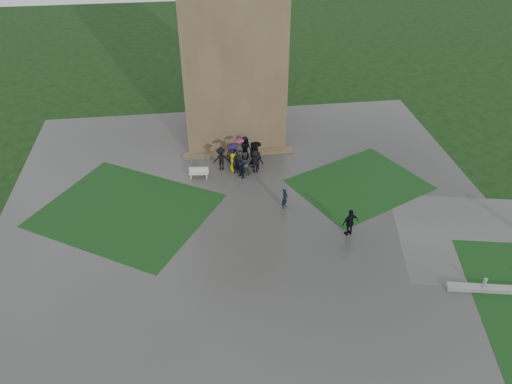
{
  "coord_description": "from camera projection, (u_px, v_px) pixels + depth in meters",
  "views": [
    {
      "loc": [
        -3.13,
        -24.51,
        20.94
      ],
      "look_at": [
        0.51,
        3.37,
        1.2
      ],
      "focal_mm": 35.0,
      "sensor_mm": 36.0,
      "label": 1
    }
  ],
  "objects": [
    {
      "name": "lawn_inset_left",
      "position": [
        126.0,
        210.0,
        34.58
      ],
      "size": [
        14.1,
        13.46,
        0.01
      ],
      "primitive_type": "cube",
      "rotation": [
        0.0,
        0.0,
        -0.56
      ],
      "color": "#123615",
      "rests_on": "plaza"
    },
    {
      "name": "tower_plinth",
      "position": [
        238.0,
        153.0,
        40.78
      ],
      "size": [
        9.0,
        0.8,
        0.22
      ],
      "primitive_type": "cube",
      "color": "brown",
      "rests_on": "plaza"
    },
    {
      "name": "pedestrian_near",
      "position": [
        350.0,
        222.0,
        31.96
      ],
      "size": [
        1.28,
        0.97,
        1.94
      ],
      "primitive_type": "imported",
      "rotation": [
        0.0,
        0.0,
        3.46
      ],
      "color": "black",
      "rests_on": "plaza"
    },
    {
      "name": "pedestrian_mid",
      "position": [
        285.0,
        198.0,
        34.46
      ],
      "size": [
        0.62,
        0.66,
        1.51
      ],
      "primitive_type": "imported",
      "rotation": [
        0.0,
        0.0,
        0.9
      ],
      "color": "black",
      "rests_on": "plaza"
    },
    {
      "name": "lawn_inset_right",
      "position": [
        359.0,
        184.0,
        37.2
      ],
      "size": [
        11.12,
        10.15,
        0.01
      ],
      "primitive_type": "cube",
      "rotation": [
        0.0,
        0.0,
        0.44
      ],
      "color": "#123615",
      "rests_on": "plaza"
    },
    {
      "name": "bench",
      "position": [
        199.0,
        173.0,
        37.72
      ],
      "size": [
        1.52,
        0.62,
        0.85
      ],
      "rotation": [
        0.0,
        0.0,
        -0.11
      ],
      "color": "silver",
      "rests_on": "plaza"
    },
    {
      "name": "tower",
      "position": [
        230.0,
        28.0,
        39.26
      ],
      "size": [
        8.0,
        8.0,
        18.0
      ],
      "primitive_type": "cube",
      "color": "brown",
      "rests_on": "ground"
    },
    {
      "name": "visitor_cluster",
      "position": [
        243.0,
        157.0,
        38.53
      ],
      "size": [
        3.9,
        3.95,
        2.39
      ],
      "color": "black",
      "rests_on": "plaza"
    },
    {
      "name": "ground",
      "position": [
        255.0,
        237.0,
        32.25
      ],
      "size": [
        120.0,
        120.0,
        0.0
      ],
      "primitive_type": "plane",
      "color": "black"
    },
    {
      "name": "plaza",
      "position": [
        251.0,
        218.0,
        33.87
      ],
      "size": [
        34.0,
        34.0,
        0.02
      ],
      "primitive_type": "cube",
      "color": "#3B3B38",
      "rests_on": "ground"
    }
  ]
}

